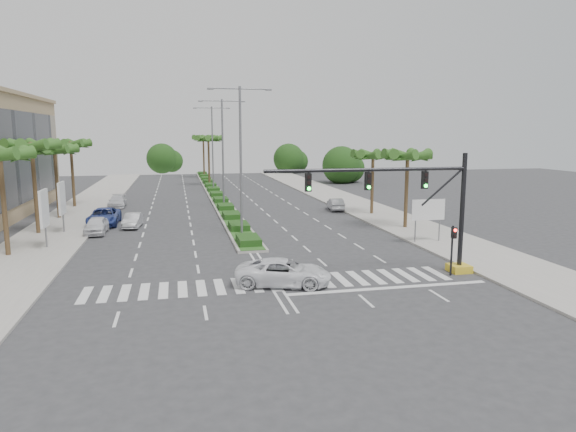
% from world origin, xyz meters
% --- Properties ---
extents(ground, '(160.00, 160.00, 0.00)m').
position_xyz_m(ground, '(0.00, 0.00, 0.00)').
color(ground, '#333335').
rests_on(ground, ground).
extents(footpath_right, '(6.00, 120.00, 0.15)m').
position_xyz_m(footpath_right, '(15.20, 20.00, 0.07)').
color(footpath_right, gray).
rests_on(footpath_right, ground).
extents(footpath_left, '(6.00, 120.00, 0.15)m').
position_xyz_m(footpath_left, '(-15.20, 20.00, 0.07)').
color(footpath_left, gray).
rests_on(footpath_left, ground).
extents(median, '(2.20, 75.00, 0.20)m').
position_xyz_m(median, '(0.00, 45.00, 0.10)').
color(median, gray).
rests_on(median, ground).
extents(median_grass, '(1.80, 75.00, 0.04)m').
position_xyz_m(median_grass, '(0.00, 45.00, 0.22)').
color(median_grass, '#24511B').
rests_on(median_grass, median).
extents(signal_gantry, '(12.60, 1.20, 7.20)m').
position_xyz_m(signal_gantry, '(9.27, -0.00, 3.46)').
color(signal_gantry, gold).
rests_on(signal_gantry, ground).
extents(pedestrian_signal, '(0.28, 0.36, 3.00)m').
position_xyz_m(pedestrian_signal, '(10.60, -0.68, 2.04)').
color(pedestrian_signal, black).
rests_on(pedestrian_signal, ground).
extents(direction_sign, '(2.70, 0.11, 3.40)m').
position_xyz_m(direction_sign, '(13.50, 7.99, 2.45)').
color(direction_sign, slate).
rests_on(direction_sign, ground).
extents(billboard_near, '(0.18, 2.10, 4.35)m').
position_xyz_m(billboard_near, '(-14.50, 12.00, 2.96)').
color(billboard_near, slate).
rests_on(billboard_near, ground).
extents(billboard_far, '(0.18, 2.10, 4.35)m').
position_xyz_m(billboard_far, '(-14.50, 18.00, 2.96)').
color(billboard_far, slate).
rests_on(billboard_far, ground).
extents(palm_left_near, '(4.57, 4.68, 7.55)m').
position_xyz_m(palm_left_near, '(-16.50, 10.00, 6.69)').
color(palm_left_near, brown).
rests_on(palm_left_near, ground).
extents(palm_left_mid, '(4.57, 4.68, 7.95)m').
position_xyz_m(palm_left_mid, '(-16.50, 18.00, 7.08)').
color(palm_left_mid, brown).
rests_on(palm_left_mid, ground).
extents(palm_left_far, '(4.57, 4.68, 7.35)m').
position_xyz_m(palm_left_far, '(-16.50, 26.00, 6.50)').
color(palm_left_far, brown).
rests_on(palm_left_far, ground).
extents(palm_left_end, '(4.57, 4.68, 7.75)m').
position_xyz_m(palm_left_end, '(-16.50, 34.00, 6.88)').
color(palm_left_end, brown).
rests_on(palm_left_end, ground).
extents(palm_right_near, '(4.57, 4.68, 7.05)m').
position_xyz_m(palm_right_near, '(14.50, 14.00, 6.20)').
color(palm_right_near, brown).
rests_on(palm_right_near, ground).
extents(palm_right_far, '(4.57, 4.68, 6.75)m').
position_xyz_m(palm_right_far, '(14.50, 22.00, 5.91)').
color(palm_right_far, brown).
rests_on(palm_right_far, ground).
extents(palm_median_a, '(4.57, 4.68, 8.05)m').
position_xyz_m(palm_median_a, '(0.00, 55.00, 7.17)').
color(palm_median_a, brown).
rests_on(palm_median_a, ground).
extents(palm_median_b, '(4.57, 4.68, 8.05)m').
position_xyz_m(palm_median_b, '(0.00, 70.00, 7.17)').
color(palm_median_b, brown).
rests_on(palm_median_b, ground).
extents(streetlight_near, '(5.10, 0.25, 12.00)m').
position_xyz_m(streetlight_near, '(0.00, 14.00, 6.81)').
color(streetlight_near, slate).
rests_on(streetlight_near, ground).
extents(streetlight_mid, '(5.10, 0.25, 12.00)m').
position_xyz_m(streetlight_mid, '(0.00, 30.00, 6.81)').
color(streetlight_mid, slate).
rests_on(streetlight_mid, ground).
extents(streetlight_far, '(5.10, 0.25, 12.00)m').
position_xyz_m(streetlight_far, '(0.00, 46.00, 6.81)').
color(streetlight_far, slate).
rests_on(streetlight_far, ground).
extents(car_parked_a, '(1.74, 4.18, 1.41)m').
position_xyz_m(car_parked_a, '(-11.80, 17.27, 0.71)').
color(car_parked_a, silver).
rests_on(car_parked_a, ground).
extents(car_parked_b, '(1.73, 3.97, 1.27)m').
position_xyz_m(car_parked_b, '(-9.05, 19.74, 0.63)').
color(car_parked_b, silver).
rests_on(car_parked_b, ground).
extents(car_parked_c, '(2.64, 5.61, 1.55)m').
position_xyz_m(car_parked_c, '(-11.73, 21.52, 0.77)').
color(car_parked_c, '#2F4391').
rests_on(car_parked_c, ground).
extents(car_parked_d, '(1.83, 4.50, 1.31)m').
position_xyz_m(car_parked_d, '(-11.80, 33.39, 0.65)').
color(car_parked_d, silver).
rests_on(car_parked_d, ground).
extents(car_crossing, '(5.75, 3.83, 1.47)m').
position_xyz_m(car_crossing, '(0.50, -0.43, 0.73)').
color(car_crossing, white).
rests_on(car_crossing, ground).
extents(car_right, '(1.87, 4.09, 1.30)m').
position_xyz_m(car_right, '(11.80, 25.78, 0.65)').
color(car_right, '#B4B3B9').
rests_on(car_right, ground).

